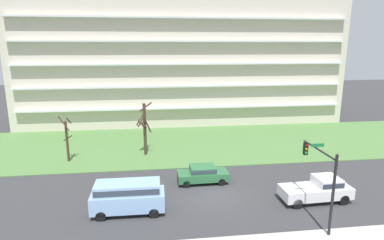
# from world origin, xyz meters

# --- Properties ---
(ground) EXTENTS (160.00, 160.00, 0.00)m
(ground) POSITION_xyz_m (0.00, 0.00, 0.00)
(ground) COLOR #38383A
(grass_lawn_strip) EXTENTS (80.00, 16.00, 0.08)m
(grass_lawn_strip) POSITION_xyz_m (0.00, 14.00, 0.04)
(grass_lawn_strip) COLOR #547F42
(grass_lawn_strip) RESTS_ON ground
(apartment_building) EXTENTS (48.55, 14.45, 18.61)m
(apartment_building) POSITION_xyz_m (0.00, 28.74, 9.30)
(apartment_building) COLOR beige
(apartment_building) RESTS_ON ground
(tree_far_left) EXTENTS (1.11, 1.10, 5.01)m
(tree_far_left) POSITION_xyz_m (-13.53, 9.41, 2.42)
(tree_far_left) COLOR #423023
(tree_far_left) RESTS_ON ground
(tree_left) EXTENTS (1.80, 1.67, 5.86)m
(tree_left) POSITION_xyz_m (-5.64, 10.55, 3.15)
(tree_left) COLOR #423023
(tree_left) RESTS_ON ground
(sedan_green_near_left) EXTENTS (4.44, 1.90, 1.57)m
(sedan_green_near_left) POSITION_xyz_m (-0.51, 2.50, 0.87)
(sedan_green_near_left) COLOR #2D6B3D
(sedan_green_near_left) RESTS_ON ground
(van_blue_center_left) EXTENTS (5.22, 2.06, 2.36)m
(van_blue_center_left) POSITION_xyz_m (-6.65, -2.00, 1.40)
(van_blue_center_left) COLOR #8CB2E0
(van_blue_center_left) RESTS_ON ground
(pickup_white_center_right) EXTENTS (5.47, 2.19, 1.95)m
(pickup_white_center_right) POSITION_xyz_m (7.85, -1.99, 1.02)
(pickup_white_center_right) COLOR white
(pickup_white_center_right) RESTS_ON ground
(traffic_signal_mast) EXTENTS (0.90, 4.28, 5.50)m
(traffic_signal_mast) POSITION_xyz_m (6.15, -5.11, 3.75)
(traffic_signal_mast) COLOR black
(traffic_signal_mast) RESTS_ON ground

